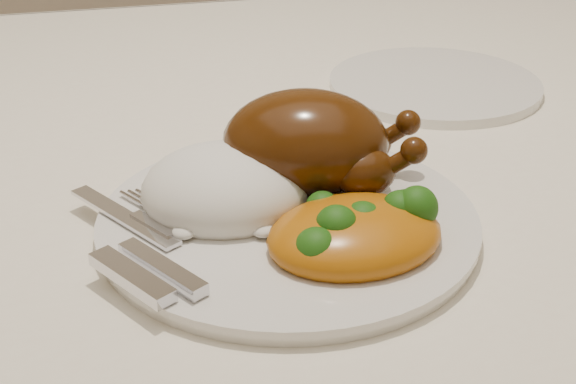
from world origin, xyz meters
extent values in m
cube|color=brown|center=(0.00, 0.00, 0.74)|extent=(1.60, 0.90, 0.04)
cube|color=white|center=(0.00, 0.00, 0.76)|extent=(1.72, 1.02, 0.01)
cube|color=white|center=(0.00, 0.51, 0.68)|extent=(1.72, 0.01, 0.18)
cylinder|color=white|center=(0.02, -0.17, 0.77)|extent=(0.31, 0.31, 0.01)
cylinder|color=white|center=(0.25, 0.08, 0.77)|extent=(0.25, 0.25, 0.01)
ellipsoid|color=#4B2308|center=(0.04, -0.13, 0.82)|extent=(0.15, 0.13, 0.08)
ellipsoid|color=#4B2308|center=(0.04, -0.14, 0.84)|extent=(0.07, 0.06, 0.03)
ellipsoid|color=#4B2308|center=(0.08, -0.17, 0.81)|extent=(0.05, 0.04, 0.04)
sphere|color=#4B2308|center=(0.12, -0.18, 0.83)|extent=(0.02, 0.02, 0.02)
ellipsoid|color=#4B2308|center=(0.10, -0.12, 0.81)|extent=(0.05, 0.04, 0.04)
sphere|color=#4B2308|center=(0.13, -0.13, 0.83)|extent=(0.02, 0.02, 0.02)
sphere|color=#4B2308|center=(-0.01, -0.15, 0.81)|extent=(0.03, 0.03, 0.03)
sphere|color=#4B2308|center=(0.01, -0.09, 0.81)|extent=(0.03, 0.03, 0.03)
ellipsoid|color=white|center=(-0.02, -0.15, 0.79)|extent=(0.15, 0.14, 0.07)
ellipsoid|color=#B55A0B|center=(0.06, -0.23, 0.79)|extent=(0.14, 0.11, 0.04)
ellipsoid|color=#B55A0B|center=(0.09, -0.22, 0.79)|extent=(0.06, 0.05, 0.03)
ellipsoid|color=#0C3809|center=(0.02, -0.22, 0.79)|extent=(0.03, 0.03, 0.02)
ellipsoid|color=#0C3809|center=(0.04, -0.19, 0.80)|extent=(0.03, 0.03, 0.02)
ellipsoid|color=#0C3809|center=(0.04, -0.24, 0.80)|extent=(0.03, 0.03, 0.03)
ellipsoid|color=#0C3809|center=(0.10, -0.22, 0.80)|extent=(0.03, 0.03, 0.03)
ellipsoid|color=#0C3809|center=(0.09, -0.22, 0.80)|extent=(0.03, 0.03, 0.02)
ellipsoid|color=#0C3809|center=(0.02, -0.25, 0.80)|extent=(0.03, 0.03, 0.03)
ellipsoid|color=#0C3809|center=(0.10, -0.21, 0.80)|extent=(0.02, 0.02, 0.02)
ellipsoid|color=#0C3809|center=(0.06, -0.23, 0.80)|extent=(0.03, 0.03, 0.02)
cube|color=silver|center=(-0.10, -0.15, 0.78)|extent=(0.08, 0.11, 0.00)
cube|color=silver|center=(-0.10, -0.24, 0.79)|extent=(0.05, 0.07, 0.01)
cube|color=silver|center=(-0.08, -0.23, 0.79)|extent=(0.05, 0.08, 0.01)
cube|color=silver|center=(-0.08, -0.15, 0.79)|extent=(0.06, 0.08, 0.00)
camera|label=1|loc=(-0.11, -0.69, 1.08)|focal=50.00mm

